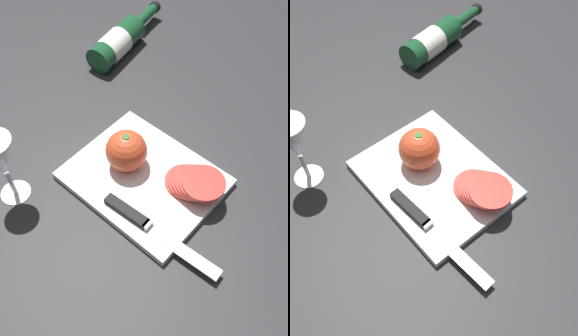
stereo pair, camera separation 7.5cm
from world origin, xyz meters
TOP-DOWN VIEW (x-y plane):
  - ground_plane at (0.00, 0.00)m, footprint 3.00×3.00m
  - cutting_board at (0.08, 0.01)m, footprint 0.31×0.25m
  - wine_bottle at (-0.27, 0.29)m, footprint 0.11×0.31m
  - wine_glass at (-0.11, -0.19)m, footprint 0.07×0.07m
  - whole_tomato at (0.03, 0.01)m, footprint 0.09×0.09m
  - knife at (0.14, -0.08)m, footprint 0.27×0.04m
  - tomato_slice_stack_near at (0.17, 0.05)m, footprint 0.13×0.09m

SIDE VIEW (x-z plane):
  - ground_plane at x=0.00m, z-range 0.00..0.00m
  - cutting_board at x=0.08m, z-range 0.00..0.02m
  - knife at x=0.14m, z-range 0.02..0.03m
  - wine_bottle at x=-0.27m, z-range 0.00..0.07m
  - tomato_slice_stack_near at x=0.17m, z-range 0.02..0.06m
  - whole_tomato at x=0.03m, z-range 0.02..0.11m
  - wine_glass at x=-0.11m, z-range 0.03..0.20m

